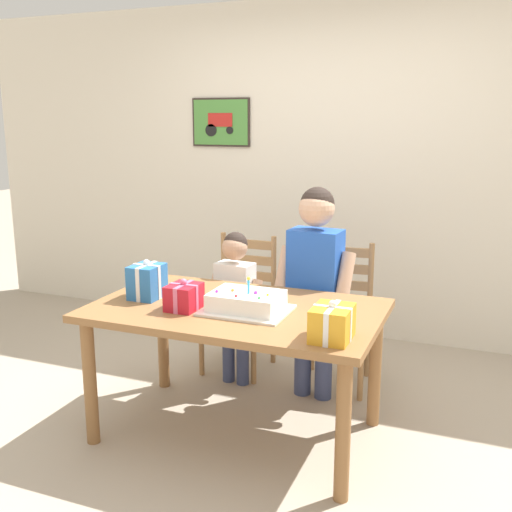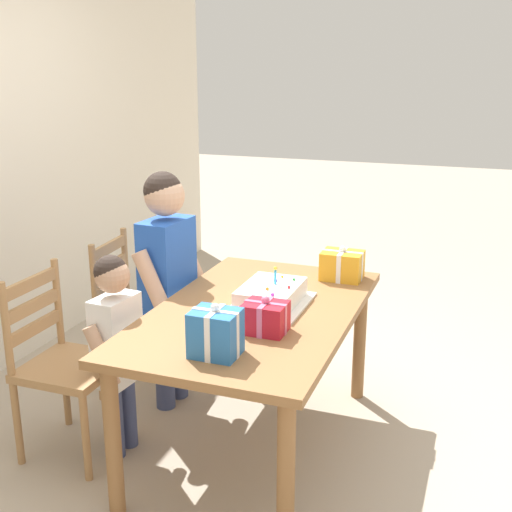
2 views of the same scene
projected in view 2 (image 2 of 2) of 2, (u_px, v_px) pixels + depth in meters
ground_plane at (255, 445)px, 3.29m from camera, size 20.00×20.00×0.00m
dining_table at (255, 327)px, 3.11m from camera, size 1.52×0.91×0.73m
birthday_cake at (271, 296)px, 3.13m from camera, size 0.44×0.34×0.19m
gift_box_red_large at (216, 333)px, 2.58m from camera, size 0.16×0.19×0.22m
gift_box_beside_cake at (342, 265)px, 3.50m from camera, size 0.18×0.22×0.19m
gift_box_corner_small at (265, 317)px, 2.81m from camera, size 0.16×0.19×0.17m
chair_left at (63, 363)px, 3.14m from camera, size 0.42×0.42×0.92m
chair_right at (136, 314)px, 3.75m from camera, size 0.46×0.46×0.92m
child_older at (168, 267)px, 3.50m from camera, size 0.49×0.29×1.32m
child_younger at (117, 336)px, 3.08m from camera, size 0.38×0.22×1.01m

